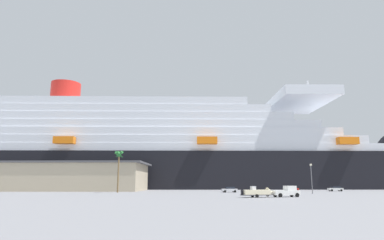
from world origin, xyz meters
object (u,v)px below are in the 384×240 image
Objects in this scene: small_boat_on_trailer at (259,192)px; parked_car_red_hatchback at (291,189)px; palm_tree at (119,158)px; parked_car_silver_sedan at (229,189)px; cruise_ship at (148,154)px; street_lamp at (311,174)px; pickup_truck at (287,192)px; parked_car_white_van at (336,189)px.

small_boat_on_trailer reaches higher than parked_car_red_hatchback.
parked_car_silver_sedan is at bearing -1.77° from palm_tree.
parked_car_red_hatchback is (53.80, 8.72, -8.95)m from palm_tree.
cruise_ship reaches higher than street_lamp.
parked_car_silver_sedan is (32.03, -0.99, -8.95)m from palm_tree.
street_lamp is (19.32, 19.39, 4.04)m from small_boat_on_trailer.
pickup_truck is 1.30× the size of parked_car_silver_sedan.
small_boat_on_trailer is 54.28m from parked_car_white_van.
parked_car_white_van is at bearing -35.27° from cruise_ship.
street_lamp is (51.43, -12.80, -4.78)m from palm_tree.
parked_car_red_hatchback is (15.71, 39.70, -0.21)m from pickup_truck.
cruise_ship reaches higher than parked_car_silver_sedan.
palm_tree reaches higher than pickup_truck.
cruise_ship is at bearing 125.22° from street_lamp.
pickup_truck is 0.49× the size of palm_tree.
street_lamp reaches higher than parked_car_white_van.
cruise_ship reaches higher than pickup_truck.
street_lamp is 1.62× the size of parked_car_red_hatchback.
palm_tree is 53.21m from street_lamp.
cruise_ship is 63.60× the size of parked_car_silver_sedan.
parked_car_white_van is (36.30, 40.35, -0.13)m from small_boat_on_trailer.
parked_car_red_hatchback is at bearing 62.07° from small_boat_on_trailer.
small_boat_on_trailer is 1.65× the size of parked_car_silver_sedan.
street_lamp is at bearing -54.78° from cruise_ship.
small_boat_on_trailer is 31.20m from parked_car_silver_sedan.
palm_tree is at bearing 140.87° from pickup_truck.
parked_car_red_hatchback is 23.83m from parked_car_silver_sedan.
parked_car_white_van is 1.04× the size of parked_car_silver_sedan.
cruise_ship is 24.26× the size of palm_tree.
parked_car_red_hatchback is at bearing 177.81° from parked_car_white_van.
cruise_ship is at bearing 84.66° from palm_tree.
parked_car_red_hatchback is (2.37, 21.52, -4.17)m from street_lamp.
palm_tree is 1.56× the size of street_lamp.
small_boat_on_trailer is at bearing -131.98° from parked_car_white_van.
parked_car_silver_sedan is at bearing -165.88° from parked_car_white_van.
palm_tree is at bearing -170.79° from parked_car_red_hatchback.
parked_car_white_van is at bearing -2.19° from parked_car_red_hatchback.
pickup_truck is 49.87m from palm_tree.
street_lamp reaches higher than pickup_truck.
small_boat_on_trailer is 1.59× the size of parked_car_red_hatchback.
palm_tree is (-32.11, 32.19, 8.82)m from small_boat_on_trailer.
street_lamp is at bearing -96.27° from parked_car_red_hatchback.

